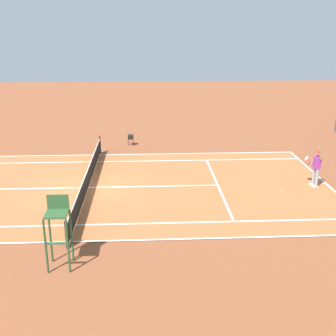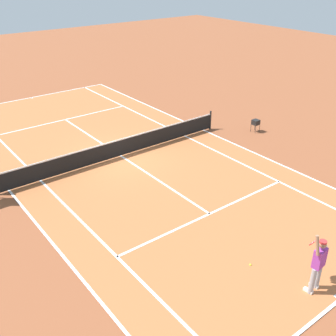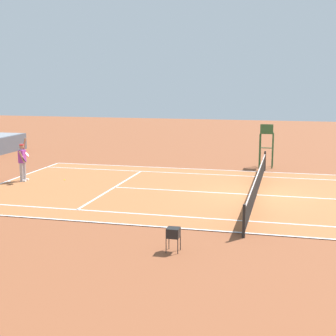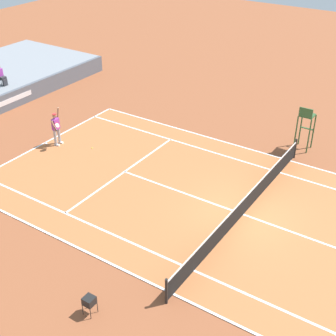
{
  "view_description": "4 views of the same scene",
  "coord_description": "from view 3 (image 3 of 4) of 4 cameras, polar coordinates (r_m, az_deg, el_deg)",
  "views": [
    {
      "loc": [
        19.71,
        2.93,
        7.7
      ],
      "look_at": [
        0.09,
        3.91,
        1.0
      ],
      "focal_mm": 45.71,
      "sensor_mm": 36.0,
      "label": 1
    },
    {
      "loc": [
        9.11,
        15.65,
        8.69
      ],
      "look_at": [
        0.09,
        3.91,
        1.0
      ],
      "focal_mm": 43.31,
      "sensor_mm": 36.0,
      "label": 2
    },
    {
      "loc": [
        -20.99,
        -1.3,
        4.86
      ],
      "look_at": [
        0.09,
        3.91,
        1.0
      ],
      "focal_mm": 53.45,
      "sensor_mm": 36.0,
      "label": 3
    },
    {
      "loc": [
        -15.45,
        -6.34,
        12.09
      ],
      "look_at": [
        0.09,
        3.91,
        1.0
      ],
      "focal_mm": 50.95,
      "sensor_mm": 36.0,
      "label": 4
    }
  ],
  "objects": [
    {
      "name": "ball_hopper",
      "position": [
        14.34,
        0.61,
        -7.34
      ],
      "size": [
        0.36,
        0.36,
        0.7
      ],
      "color": "black",
      "rests_on": "ground"
    },
    {
      "name": "court",
      "position": [
        21.58,
        10.09,
        -3.07
      ],
      "size": [
        11.08,
        23.88,
        0.03
      ],
      "color": "#B76638",
      "rests_on": "ground"
    },
    {
      "name": "umpire_chair",
      "position": [
        28.3,
        11.18,
        3.18
      ],
      "size": [
        0.77,
        0.77,
        2.44
      ],
      "color": "#2D562D",
      "rests_on": "ground"
    },
    {
      "name": "tennis_player",
      "position": [
        24.98,
        -16.25,
        0.77
      ],
      "size": [
        0.75,
        0.68,
        2.08
      ],
      "color": "#9E9EA3",
      "rests_on": "ground"
    },
    {
      "name": "ground_plane",
      "position": [
        21.59,
        10.09,
        -3.09
      ],
      "size": [
        80.0,
        80.0,
        0.0
      ],
      "primitive_type": "plane",
      "color": "brown"
    },
    {
      "name": "tennis_ball",
      "position": [
        24.86,
        -11.73,
        -1.33
      ],
      "size": [
        0.07,
        0.07,
        0.07
      ],
      "primitive_type": "sphere",
      "color": "#D1E533",
      "rests_on": "ground"
    },
    {
      "name": "net",
      "position": [
        21.48,
        10.13,
        -1.74
      ],
      "size": [
        11.98,
        0.1,
        1.07
      ],
      "color": "black",
      "rests_on": "ground"
    }
  ]
}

